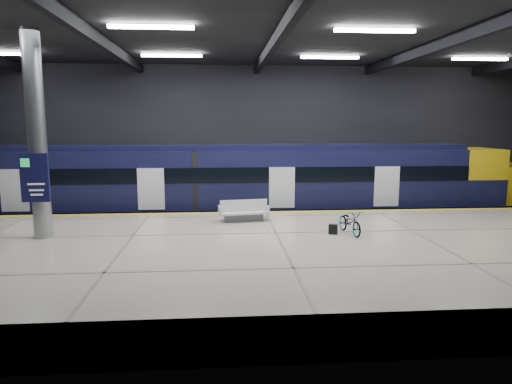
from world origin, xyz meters
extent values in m
plane|color=black|center=(0.00, 0.00, 0.00)|extent=(30.00, 30.00, 0.00)
cube|color=black|center=(0.00, 8.00, 4.00)|extent=(30.00, 0.10, 8.00)
cube|color=black|center=(0.00, -8.00, 4.00)|extent=(30.00, 0.10, 8.00)
cube|color=black|center=(0.00, 0.00, 8.00)|extent=(30.00, 16.00, 0.10)
cube|color=black|center=(-6.00, 0.00, 7.75)|extent=(0.25, 16.00, 0.40)
cube|color=black|center=(0.00, 0.00, 7.75)|extent=(0.25, 16.00, 0.40)
cube|color=black|center=(6.00, 0.00, 7.75)|extent=(0.25, 16.00, 0.40)
cube|color=white|center=(-4.00, -2.00, 7.88)|extent=(2.60, 0.18, 0.10)
cube|color=white|center=(3.00, -2.00, 7.88)|extent=(2.60, 0.18, 0.10)
cube|color=white|center=(-11.00, 4.00, 7.88)|extent=(2.60, 0.18, 0.10)
cube|color=white|center=(-4.00, 4.00, 7.88)|extent=(2.60, 0.18, 0.10)
cube|color=white|center=(3.00, 4.00, 7.88)|extent=(2.60, 0.18, 0.10)
cube|color=white|center=(10.00, 4.00, 7.88)|extent=(2.60, 0.18, 0.10)
cube|color=beige|center=(0.00, -2.50, 0.55)|extent=(30.00, 11.00, 1.10)
cube|color=gold|center=(0.00, 2.75, 1.11)|extent=(30.00, 0.40, 0.01)
cube|color=gray|center=(0.00, 4.78, 0.08)|extent=(30.00, 0.08, 0.16)
cube|color=gray|center=(0.00, 6.22, 0.08)|extent=(30.00, 0.08, 0.16)
cube|color=black|center=(-2.11, 5.50, 0.55)|extent=(24.00, 2.58, 0.80)
cube|color=black|center=(-2.11, 5.50, 2.33)|extent=(24.00, 2.80, 2.75)
cube|color=black|center=(-2.11, 5.50, 3.82)|extent=(24.00, 2.30, 0.24)
cube|color=black|center=(-2.11, 4.09, 2.60)|extent=(24.00, 0.04, 0.70)
cube|color=white|center=(0.89, 4.08, 2.00)|extent=(1.20, 0.05, 1.90)
cube|color=yellow|center=(10.89, 5.50, 2.33)|extent=(2.00, 2.80, 2.75)
cube|color=black|center=(11.19, 5.50, 2.50)|extent=(1.60, 2.38, 0.80)
cube|color=#595B60|center=(-1.04, 1.07, 1.24)|extent=(1.56, 0.68, 0.28)
cube|color=silver|center=(-1.04, 1.07, 1.46)|extent=(1.98, 1.06, 0.08)
cube|color=silver|center=(-1.04, 1.07, 1.72)|extent=(1.88, 0.34, 0.47)
cube|color=silver|center=(-1.97, 0.94, 1.57)|extent=(0.17, 0.80, 0.28)
cube|color=silver|center=(-0.10, 1.21, 1.57)|extent=(0.17, 0.80, 0.28)
imported|color=#99999E|center=(2.59, -1.34, 1.53)|extent=(0.85, 1.70, 0.85)
cube|color=black|center=(1.99, -1.34, 1.28)|extent=(0.35, 0.29, 0.35)
cylinder|color=#9EA0A5|center=(-8.00, -1.00, 4.55)|extent=(0.60, 0.60, 6.90)
cube|color=#10113C|center=(-8.00, -1.42, 3.20)|extent=(0.90, 0.12, 1.60)
camera|label=1|loc=(-1.92, -16.73, 4.97)|focal=32.00mm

